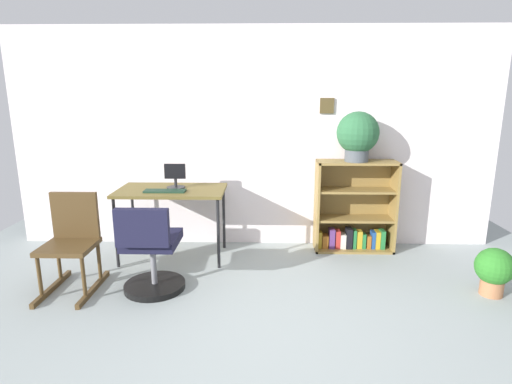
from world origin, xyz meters
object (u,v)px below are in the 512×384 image
keyboard (165,191)px  bookshelf_low (353,211)px  monitor (175,177)px  rocking_chair (72,241)px  office_chair (151,255)px  potted_plant_floor (494,269)px  potted_plant_on_shelf (358,135)px  desk (172,194)px

keyboard → bookshelf_low: bookshelf_low is taller
monitor → bookshelf_low: bearing=7.5°
rocking_chair → bookshelf_low: 2.77m
keyboard → rocking_chair: 0.94m
keyboard → office_chair: office_chair is taller
office_chair → bookshelf_low: bearing=29.2°
potted_plant_floor → keyboard: bearing=167.3°
monitor → office_chair: (-0.05, -0.81, -0.49)m
rocking_chair → potted_plant_on_shelf: (2.58, 0.93, 0.82)m
monitor → keyboard: (-0.07, -0.16, -0.10)m
rocking_chair → potted_plant_on_shelf: size_ratio=1.63×
keyboard → potted_plant_floor: keyboard is taller
office_chair → monitor: bearing=86.4°
monitor → keyboard: monitor is taller
desk → potted_plant_on_shelf: 1.97m
bookshelf_low → desk: bearing=-171.4°
desk → bookshelf_low: (1.88, 0.29, -0.25)m
office_chair → potted_plant_on_shelf: bearing=28.0°
office_chair → potted_plant_floor: office_chair is taller
bookshelf_low → rocking_chair: bearing=-159.1°
keyboard → rocking_chair: bearing=-139.1°
potted_plant_on_shelf → potted_plant_floor: 1.71m
office_chair → potted_plant_floor: (2.85, 0.01, -0.11)m
office_chair → potted_plant_floor: bearing=0.1°
monitor → rocking_chair: 1.13m
desk → potted_plant_floor: size_ratio=2.60×
potted_plant_floor → office_chair: bearing=-179.9°
monitor → bookshelf_low: same height
bookshelf_low → keyboard: bearing=-168.0°
desk → office_chair: 0.84m
monitor → rocking_chair: monitor is taller
monitor → potted_plant_floor: monitor is taller
monitor → potted_plant_floor: size_ratio=0.61×
keyboard → potted_plant_on_shelf: (1.90, 0.35, 0.51)m
potted_plant_floor → bookshelf_low: bearing=132.1°
rocking_chair → potted_plant_floor: 3.55m
desk → rocking_chair: bearing=-135.1°
potted_plant_on_shelf → desk: bearing=-173.0°
office_chair → potted_plant_floor: size_ratio=1.93×
monitor → office_chair: bearing=-93.6°
keyboard → monitor: bearing=66.8°
office_chair → potted_plant_floor: 2.85m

